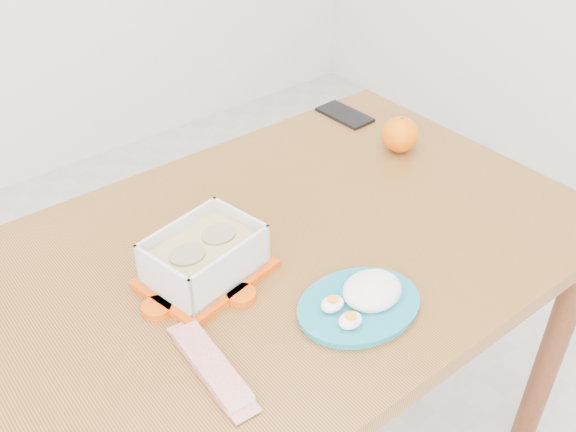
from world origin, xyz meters
TOP-DOWN VIEW (x-y plane):
  - dining_table at (-0.04, -0.05)m, footprint 1.23×0.83m
  - food_container at (-0.22, -0.03)m, footprint 0.25×0.21m
  - orange_fruit at (0.39, 0.06)m, footprint 0.09×0.09m
  - rice_plate at (-0.05, -0.27)m, footprint 0.25×0.25m
  - candy_bar at (-0.34, -0.22)m, footprint 0.06×0.19m
  - smartphone at (0.41, 0.27)m, footprint 0.08×0.15m

SIDE VIEW (x-z plane):
  - dining_table at x=-0.04m, z-range 0.28..1.03m
  - smartphone at x=0.41m, z-range 0.75..0.76m
  - candy_bar at x=-0.34m, z-range 0.75..0.77m
  - rice_plate at x=-0.05m, z-range 0.74..0.80m
  - orange_fruit at x=0.39m, z-range 0.75..0.84m
  - food_container at x=-0.22m, z-range 0.75..0.84m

